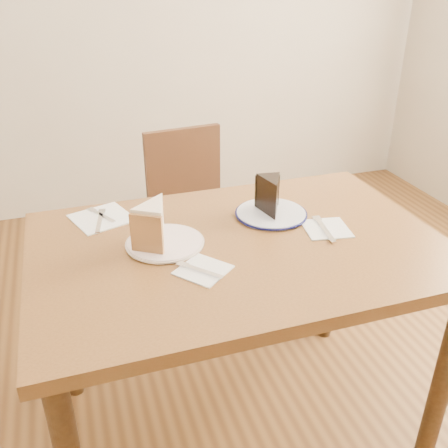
# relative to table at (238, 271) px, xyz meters

# --- Properties ---
(ground) EXTENTS (4.00, 4.00, 0.00)m
(ground) POSITION_rel_table_xyz_m (0.00, 0.00, -0.65)
(ground) COLOR #452912
(ground) RESTS_ON ground
(table) EXTENTS (1.20, 0.80, 0.75)m
(table) POSITION_rel_table_xyz_m (0.00, 0.00, 0.00)
(table) COLOR #4B2D14
(table) RESTS_ON ground
(chair_far) EXTENTS (0.46, 0.46, 0.84)m
(chair_far) POSITION_rel_table_xyz_m (0.06, 0.75, -0.18)
(chair_far) COLOR black
(chair_far) RESTS_ON ground
(plate_cream) EXTENTS (0.22, 0.22, 0.01)m
(plate_cream) POSITION_rel_table_xyz_m (-0.21, 0.06, 0.10)
(plate_cream) COLOR silver
(plate_cream) RESTS_ON table
(plate_navy) EXTENTS (0.22, 0.22, 0.01)m
(plate_navy) POSITION_rel_table_xyz_m (0.16, 0.14, 0.10)
(plate_navy) COLOR silver
(plate_navy) RESTS_ON table
(carrot_cake) EXTENTS (0.14, 0.15, 0.11)m
(carrot_cake) POSITION_rel_table_xyz_m (-0.23, 0.07, 0.17)
(carrot_cake) COLOR beige
(carrot_cake) RESTS_ON plate_cream
(chocolate_cake) EXTENTS (0.09, 0.12, 0.11)m
(chocolate_cake) POSITION_rel_table_xyz_m (0.16, 0.13, 0.16)
(chocolate_cake) COLOR black
(chocolate_cake) RESTS_ON plate_navy
(napkin_cream) EXTENTS (0.17, 0.17, 0.00)m
(napkin_cream) POSITION_rel_table_xyz_m (-0.14, -0.11, 0.10)
(napkin_cream) COLOR white
(napkin_cream) RESTS_ON table
(napkin_navy) EXTENTS (0.15, 0.15, 0.00)m
(napkin_navy) POSITION_rel_table_xyz_m (0.28, -0.01, 0.10)
(napkin_navy) COLOR white
(napkin_navy) RESTS_ON table
(napkin_spare) EXTENTS (0.22, 0.22, 0.00)m
(napkin_spare) POSITION_rel_table_xyz_m (-0.37, 0.28, 0.10)
(napkin_spare) COLOR white
(napkin_spare) RESTS_ON table
(fork_cream) EXTENTS (0.10, 0.12, 0.00)m
(fork_cream) POSITION_rel_table_xyz_m (-0.15, -0.12, 0.10)
(fork_cream) COLOR silver
(fork_cream) RESTS_ON napkin_cream
(knife_navy) EXTENTS (0.04, 0.17, 0.00)m
(knife_navy) POSITION_rel_table_xyz_m (0.27, -0.01, 0.10)
(knife_navy) COLOR silver
(knife_navy) RESTS_ON napkin_navy
(fork_spare) EXTENTS (0.08, 0.13, 0.00)m
(fork_spare) POSITION_rel_table_xyz_m (-0.37, 0.30, 0.10)
(fork_spare) COLOR white
(fork_spare) RESTS_ON napkin_spare
(knife_spare) EXTENTS (0.04, 0.16, 0.00)m
(knife_spare) POSITION_rel_table_xyz_m (-0.37, 0.26, 0.10)
(knife_spare) COLOR silver
(knife_spare) RESTS_ON napkin_spare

